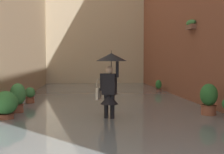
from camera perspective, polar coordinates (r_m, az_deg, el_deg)
The scene contains 8 objects.
ground_plane at distance 12.69m, azimuth -1.01°, elevation -4.88°, with size 60.00×60.00×0.00m, color gray.
flood_water at distance 12.68m, azimuth -1.01°, elevation -4.60°, with size 7.44×25.52×0.12m, color slate.
person_wading at distance 9.00m, azimuth -0.34°, elevation 0.28°, with size 0.87×0.87×2.00m.
potted_plant_mid_left at distance 16.75m, azimuth 8.11°, elevation -1.70°, with size 0.32×0.32×0.71m.
potted_plant_far_right at distance 9.46m, azimuth -18.07°, elevation -4.68°, with size 0.68×0.68×0.89m.
potted_plant_near_left at distance 10.05m, azimuth 16.51°, elevation -3.88°, with size 0.52×0.52×1.04m.
potted_plant_mid_right at distance 12.65m, azimuth -14.09°, elevation -3.21°, with size 0.38×0.38×0.71m.
potted_plant_near_right at distance 10.46m, azimuth -16.07°, elevation -3.43°, with size 0.48×0.48×1.03m.
Camera 1 is at (0.94, 2.77, 1.76)m, focal length 52.48 mm.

